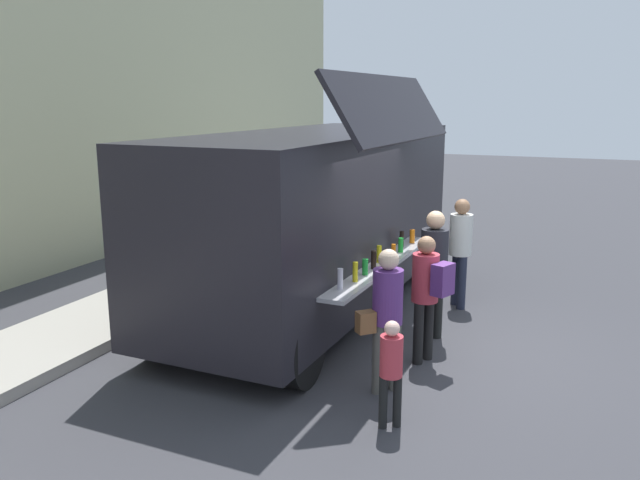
{
  "coord_description": "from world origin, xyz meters",
  "views": [
    {
      "loc": [
        -7.94,
        -1.74,
        3.21
      ],
      "look_at": [
        -0.01,
        1.61,
        1.3
      ],
      "focal_mm": 35.86,
      "sensor_mm": 36.0,
      "label": 1
    }
  ],
  "objects_px": {
    "customer_front_ordering": "(434,264)",
    "customer_extra_browsing": "(461,243)",
    "customer_mid_with_backpack": "(428,286)",
    "child_near_queue": "(391,365)",
    "food_truck_main": "(318,214)",
    "customer_rear_waiting": "(386,309)",
    "trash_bin": "(286,225)"
  },
  "relations": [
    {
      "from": "customer_front_ordering",
      "to": "customer_extra_browsing",
      "type": "relative_size",
      "value": 1.04
    },
    {
      "from": "customer_mid_with_backpack",
      "to": "customer_extra_browsing",
      "type": "xyz_separation_m",
      "value": [
        2.34,
        0.05,
        0.05
      ]
    },
    {
      "from": "food_truck_main",
      "to": "customer_extra_browsing",
      "type": "xyz_separation_m",
      "value": [
        0.98,
        -1.99,
        -0.48
      ]
    },
    {
      "from": "customer_mid_with_backpack",
      "to": "food_truck_main",
      "type": "bearing_deg",
      "value": -12.17
    },
    {
      "from": "customer_front_ordering",
      "to": "customer_rear_waiting",
      "type": "distance_m",
      "value": 1.77
    },
    {
      "from": "trash_bin",
      "to": "customer_mid_with_backpack",
      "type": "relative_size",
      "value": 0.61
    },
    {
      "from": "customer_front_ordering",
      "to": "customer_extra_browsing",
      "type": "height_order",
      "value": "customer_front_ordering"
    },
    {
      "from": "trash_bin",
      "to": "customer_extra_browsing",
      "type": "height_order",
      "value": "customer_extra_browsing"
    },
    {
      "from": "customer_mid_with_backpack",
      "to": "child_near_queue",
      "type": "distance_m",
      "value": 1.75
    },
    {
      "from": "customer_mid_with_backpack",
      "to": "child_near_queue",
      "type": "height_order",
      "value": "customer_mid_with_backpack"
    },
    {
      "from": "food_truck_main",
      "to": "customer_front_ordering",
      "type": "distance_m",
      "value": 2.07
    },
    {
      "from": "food_truck_main",
      "to": "customer_mid_with_backpack",
      "type": "relative_size",
      "value": 4.11
    },
    {
      "from": "trash_bin",
      "to": "customer_extra_browsing",
      "type": "xyz_separation_m",
      "value": [
        -2.68,
        -4.31,
        0.53
      ]
    },
    {
      "from": "food_truck_main",
      "to": "customer_extra_browsing",
      "type": "height_order",
      "value": "food_truck_main"
    },
    {
      "from": "trash_bin",
      "to": "customer_front_ordering",
      "type": "height_order",
      "value": "customer_front_ordering"
    },
    {
      "from": "customer_mid_with_backpack",
      "to": "customer_extra_browsing",
      "type": "height_order",
      "value": "customer_extra_browsing"
    },
    {
      "from": "customer_mid_with_backpack",
      "to": "trash_bin",
      "type": "bearing_deg",
      "value": -27.42
    },
    {
      "from": "child_near_queue",
      "to": "customer_mid_with_backpack",
      "type": "bearing_deg",
      "value": -32.39
    },
    {
      "from": "food_truck_main",
      "to": "trash_bin",
      "type": "relative_size",
      "value": 6.69
    },
    {
      "from": "customer_front_ordering",
      "to": "customer_extra_browsing",
      "type": "xyz_separation_m",
      "value": [
        1.56,
        -0.06,
        -0.04
      ]
    },
    {
      "from": "trash_bin",
      "to": "customer_rear_waiting",
      "type": "height_order",
      "value": "customer_rear_waiting"
    },
    {
      "from": "trash_bin",
      "to": "child_near_queue",
      "type": "distance_m",
      "value": 8.06
    },
    {
      "from": "food_truck_main",
      "to": "child_near_queue",
      "type": "height_order",
      "value": "food_truck_main"
    },
    {
      "from": "customer_rear_waiting",
      "to": "customer_front_ordering",
      "type": "bearing_deg",
      "value": -49.79
    },
    {
      "from": "customer_extra_browsing",
      "to": "customer_mid_with_backpack",
      "type": "bearing_deg",
      "value": 56.14
    },
    {
      "from": "customer_front_ordering",
      "to": "customer_rear_waiting",
      "type": "relative_size",
      "value": 1.09
    },
    {
      "from": "customer_extra_browsing",
      "to": "child_near_queue",
      "type": "distance_m",
      "value": 4.08
    },
    {
      "from": "customer_mid_with_backpack",
      "to": "customer_extra_browsing",
      "type": "bearing_deg",
      "value": -67.19
    },
    {
      "from": "customer_front_ordering",
      "to": "customer_mid_with_backpack",
      "type": "height_order",
      "value": "customer_front_ordering"
    },
    {
      "from": "food_truck_main",
      "to": "customer_mid_with_backpack",
      "type": "height_order",
      "value": "food_truck_main"
    },
    {
      "from": "customer_front_ordering",
      "to": "customer_extra_browsing",
      "type": "bearing_deg",
      "value": -66.93
    },
    {
      "from": "trash_bin",
      "to": "customer_mid_with_backpack",
      "type": "distance_m",
      "value": 6.66
    }
  ]
}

